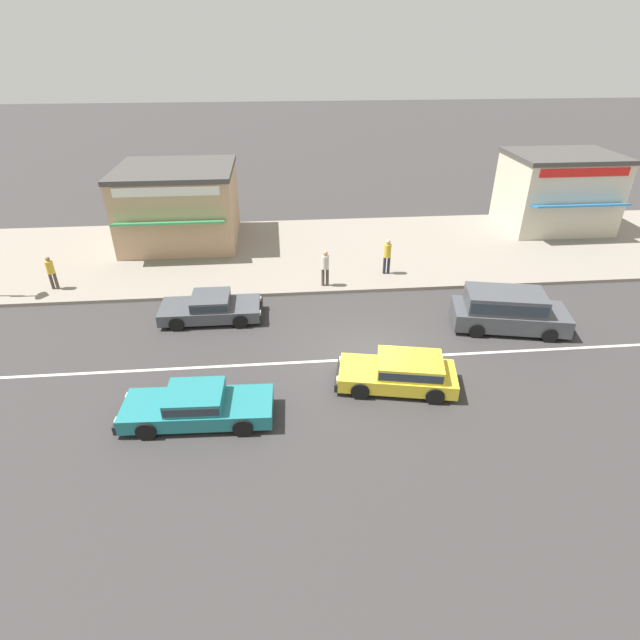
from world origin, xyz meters
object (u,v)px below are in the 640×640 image
object	(u,v)px
hatchback_yellow_3	(402,372)
pedestrian_near_clock	(51,270)
pedestrian_mid_kerb	(387,254)
shopfront_mid_block	(179,205)
pedestrian_by_shop	(325,266)
shopfront_corner_warung	(557,191)
sedan_dark_grey_1	(211,307)
sedan_teal_5	(197,405)
minivan_dark_grey_4	(507,309)

from	to	relation	value
hatchback_yellow_3	pedestrian_near_clock	bearing A→B (deg)	149.24
pedestrian_mid_kerb	shopfront_mid_block	xyz separation A→B (m)	(-10.41, 5.45, 1.02)
pedestrian_by_shop	shopfront_corner_warung	world-z (taller)	shopfront_corner_warung
sedan_dark_grey_1	pedestrian_by_shop	world-z (taller)	pedestrian_by_shop
pedestrian_mid_kerb	pedestrian_by_shop	size ratio (longest dim) A/B	1.02
shopfront_mid_block	shopfront_corner_warung	bearing A→B (deg)	0.92
shopfront_corner_warung	sedan_teal_5	bearing A→B (deg)	-140.79
hatchback_yellow_3	pedestrian_mid_kerb	size ratio (longest dim) A/B	2.42
sedan_teal_5	pedestrian_near_clock	distance (m)	12.07
pedestrian_near_clock	shopfront_mid_block	distance (m)	7.66
minivan_dark_grey_4	sedan_teal_5	distance (m)	12.38
minivan_dark_grey_4	shopfront_corner_warung	bearing A→B (deg)	55.94
minivan_dark_grey_4	hatchback_yellow_3	bearing A→B (deg)	-145.86
minivan_dark_grey_4	pedestrian_by_shop	distance (m)	7.99
pedestrian_by_shop	sedan_dark_grey_1	bearing A→B (deg)	-153.97
pedestrian_near_clock	sedan_teal_5	bearing A→B (deg)	-51.39
hatchback_yellow_3	pedestrian_mid_kerb	distance (m)	8.77
pedestrian_near_clock	pedestrian_by_shop	size ratio (longest dim) A/B	0.92
shopfront_corner_warung	minivan_dark_grey_4	bearing A→B (deg)	-124.06
pedestrian_near_clock	pedestrian_by_shop	xyz separation A→B (m)	(12.27, -0.77, 0.08)
pedestrian_mid_kerb	pedestrian_by_shop	xyz separation A→B (m)	(-3.07, -1.06, -0.02)
pedestrian_mid_kerb	shopfront_corner_warung	world-z (taller)	shopfront_corner_warung
minivan_dark_grey_4	pedestrian_mid_kerb	size ratio (longest dim) A/B	2.76
hatchback_yellow_3	sedan_teal_5	size ratio (longest dim) A/B	0.90
shopfront_corner_warung	shopfront_mid_block	bearing A→B (deg)	-179.08
sedan_teal_5	pedestrian_by_shop	distance (m)	9.89
pedestrian_near_clock	minivan_dark_grey_4	bearing A→B (deg)	-14.56
pedestrian_near_clock	pedestrian_by_shop	distance (m)	12.29
hatchback_yellow_3	shopfront_mid_block	size ratio (longest dim) A/B	0.65
minivan_dark_grey_4	shopfront_corner_warung	size ratio (longest dim) A/B	0.80
shopfront_mid_block	pedestrian_by_shop	bearing A→B (deg)	-41.59
pedestrian_near_clock	pedestrian_mid_kerb	xyz separation A→B (m)	(15.34, 0.29, 0.11)
pedestrian_by_shop	hatchback_yellow_3	bearing A→B (deg)	-76.85
minivan_dark_grey_4	sedan_dark_grey_1	bearing A→B (deg)	171.37
shopfront_corner_warung	shopfront_mid_block	xyz separation A→B (m)	(-21.60, -0.35, -0.11)
minivan_dark_grey_4	pedestrian_near_clock	distance (m)	19.70
minivan_dark_grey_4	shopfront_corner_warung	xyz separation A→B (m)	(7.46, 11.04, 1.44)
sedan_dark_grey_1	shopfront_mid_block	world-z (taller)	shopfront_mid_block
pedestrian_near_clock	pedestrian_by_shop	bearing A→B (deg)	-3.57
sedan_teal_5	shopfront_corner_warung	bearing A→B (deg)	39.21
sedan_teal_5	pedestrian_by_shop	size ratio (longest dim) A/B	2.74
pedestrian_near_clock	pedestrian_mid_kerb	world-z (taller)	pedestrian_mid_kerb
sedan_dark_grey_1	pedestrian_mid_kerb	bearing A→B (deg)	23.41
sedan_dark_grey_1	shopfront_mid_block	distance (m)	9.38
minivan_dark_grey_4	pedestrian_near_clock	world-z (taller)	pedestrian_near_clock
pedestrian_by_shop	pedestrian_near_clock	bearing A→B (deg)	176.43
hatchback_yellow_3	shopfront_mid_block	xyz separation A→B (m)	(-9.11, 14.10, 1.59)
pedestrian_mid_kerb	shopfront_corner_warung	bearing A→B (deg)	27.41
sedan_dark_grey_1	pedestrian_by_shop	size ratio (longest dim) A/B	2.45
shopfront_corner_warung	pedestrian_mid_kerb	bearing A→B (deg)	-152.59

